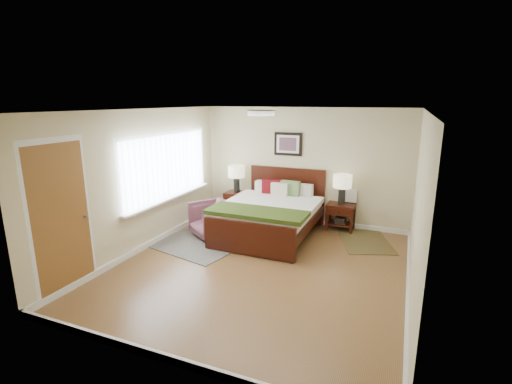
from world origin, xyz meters
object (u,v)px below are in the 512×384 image
at_px(nightstand_right, 341,214).
at_px(lamp_right, 342,183).
at_px(bed, 271,209).
at_px(rug_persian, 214,237).
at_px(nightstand_left, 236,197).
at_px(armchair, 213,220).
at_px(lamp_left, 236,173).

distance_m(nightstand_right, lamp_right, 0.65).
height_order(bed, rug_persian, bed).
bearing_deg(nightstand_left, rug_persian, -84.02).
bearing_deg(nightstand_right, nightstand_left, -179.82).
bearing_deg(bed, rug_persian, -152.57).
height_order(nightstand_left, nightstand_right, nightstand_left).
height_order(nightstand_right, armchair, armchair).
bearing_deg(rug_persian, armchair, 151.12).
height_order(nightstand_left, rug_persian, nightstand_left).
bearing_deg(lamp_right, nightstand_left, -179.50).
xyz_separation_m(nightstand_left, armchair, (0.10, -1.31, -0.12)).
relative_size(nightstand_left, armchair, 0.77).
relative_size(bed, nightstand_right, 3.90).
relative_size(lamp_right, rug_persian, 0.28).
xyz_separation_m(nightstand_right, lamp_right, (0.00, 0.01, 0.65)).
height_order(bed, nightstand_left, bed).
bearing_deg(bed, nightstand_left, 143.82).
xyz_separation_m(lamp_right, armchair, (-2.28, -1.33, -0.65)).
bearing_deg(lamp_left, rug_persian, -84.11).
height_order(lamp_left, rug_persian, lamp_left).
bearing_deg(lamp_left, bed, -36.85).
relative_size(bed, armchair, 2.90).
height_order(nightstand_left, lamp_left, lamp_left).
xyz_separation_m(bed, nightstand_right, (1.24, 0.84, -0.20)).
bearing_deg(armchair, lamp_left, 128.92).
height_order(nightstand_left, armchair, armchair).
distance_m(lamp_right, rug_persian, 2.81).
bearing_deg(nightstand_left, lamp_right, 0.50).
bearing_deg(lamp_right, lamp_left, 180.00).
bearing_deg(nightstand_left, nightstand_right, 0.18).
relative_size(nightstand_left, lamp_right, 0.97).
xyz_separation_m(bed, armchair, (-1.04, -0.48, -0.20)).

